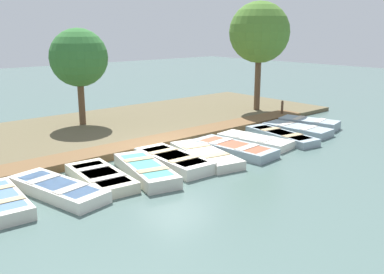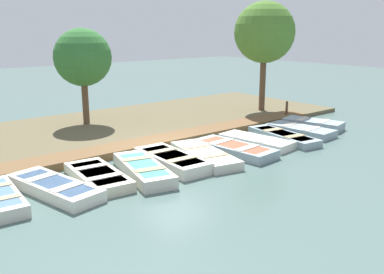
% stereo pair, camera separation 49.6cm
% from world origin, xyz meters
% --- Properties ---
extents(ground_plane, '(80.00, 80.00, 0.00)m').
position_xyz_m(ground_plane, '(0.00, 0.00, 0.00)').
color(ground_plane, '#4C6660').
extents(shore_bank, '(8.00, 24.00, 0.20)m').
position_xyz_m(shore_bank, '(-5.00, 0.00, 0.10)').
color(shore_bank, brown).
rests_on(shore_bank, ground_plane).
extents(dock_walkway, '(1.25, 18.16, 0.27)m').
position_xyz_m(dock_walkway, '(-1.46, 0.00, 0.14)').
color(dock_walkway, brown).
rests_on(dock_walkway, ground_plane).
extents(rowboat_0, '(2.82, 1.21, 0.37)m').
position_xyz_m(rowboat_0, '(0.78, -6.49, 0.18)').
color(rowboat_0, beige).
rests_on(rowboat_0, ground_plane).
extents(rowboat_1, '(3.46, 1.75, 0.36)m').
position_xyz_m(rowboat_1, '(0.93, -5.01, 0.18)').
color(rowboat_1, silver).
rests_on(rowboat_1, ground_plane).
extents(rowboat_2, '(3.02, 1.48, 0.35)m').
position_xyz_m(rowboat_2, '(0.86, -3.61, 0.17)').
color(rowboat_2, beige).
rests_on(rowboat_2, ground_plane).
extents(rowboat_3, '(3.39, 1.80, 0.41)m').
position_xyz_m(rowboat_3, '(1.25, -2.22, 0.20)').
color(rowboat_3, beige).
rests_on(rowboat_3, ground_plane).
extents(rowboat_4, '(3.19, 1.38, 0.41)m').
position_xyz_m(rowboat_4, '(1.04, -0.93, 0.20)').
color(rowboat_4, silver).
rests_on(rowboat_4, ground_plane).
extents(rowboat_5, '(3.57, 1.82, 0.34)m').
position_xyz_m(rowboat_5, '(1.19, 0.42, 0.17)').
color(rowboat_5, beige).
rests_on(rowboat_5, ground_plane).
extents(rowboat_6, '(3.39, 1.56, 0.36)m').
position_xyz_m(rowboat_6, '(1.29, 1.79, 0.18)').
color(rowboat_6, '#8C9EA8').
rests_on(rowboat_6, ground_plane).
extents(rowboat_7, '(3.14, 1.52, 0.33)m').
position_xyz_m(rowboat_7, '(1.03, 3.28, 0.16)').
color(rowboat_7, silver).
rests_on(rowboat_7, ground_plane).
extents(rowboat_8, '(3.54, 1.48, 0.33)m').
position_xyz_m(rowboat_8, '(1.20, 4.77, 0.16)').
color(rowboat_8, '#8C9EA8').
rests_on(rowboat_8, ground_plane).
extents(rowboat_9, '(3.05, 1.41, 0.35)m').
position_xyz_m(rowboat_9, '(0.99, 6.22, 0.17)').
color(rowboat_9, '#8C9EA8').
rests_on(rowboat_9, ground_plane).
extents(rowboat_10, '(2.86, 1.69, 0.41)m').
position_xyz_m(rowboat_10, '(0.68, 7.59, 0.20)').
color(rowboat_10, '#8C9EA8').
rests_on(rowboat_10, ground_plane).
extents(mooring_post_far, '(0.12, 0.12, 0.96)m').
position_xyz_m(mooring_post_far, '(-1.36, 8.16, 0.49)').
color(mooring_post_far, brown).
rests_on(mooring_post_far, ground_plane).
extents(park_tree_left, '(2.62, 2.62, 4.59)m').
position_xyz_m(park_tree_left, '(-6.18, -0.59, 3.25)').
color(park_tree_left, brown).
rests_on(park_tree_left, ground_plane).
extents(park_tree_center, '(3.21, 3.21, 5.96)m').
position_xyz_m(park_tree_center, '(-3.24, 8.37, 4.32)').
color(park_tree_center, brown).
rests_on(park_tree_center, ground_plane).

